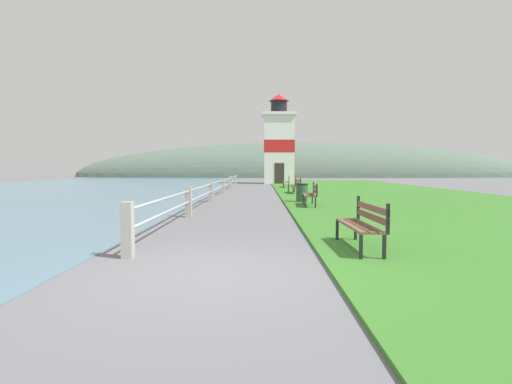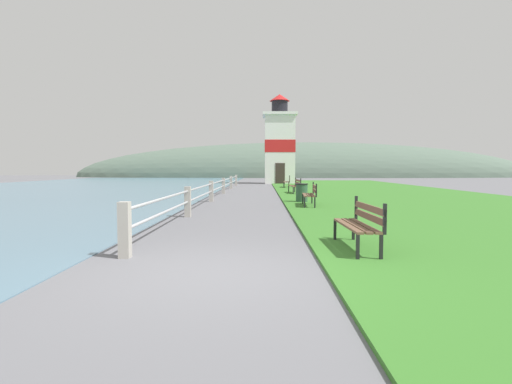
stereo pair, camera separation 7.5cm
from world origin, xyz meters
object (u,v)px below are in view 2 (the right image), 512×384
at_px(park_bench_near, 361,222).
at_px(park_bench_far, 296,185).
at_px(lighthouse, 280,145).
at_px(park_bench_by_lighthouse, 288,181).
at_px(park_bench_midway, 311,193).
at_px(trash_bin, 302,193).

relative_size(park_bench_near, park_bench_far, 0.90).
bearing_deg(lighthouse, park_bench_by_lighthouse, -88.46).
bearing_deg(park_bench_by_lighthouse, park_bench_midway, 93.86).
relative_size(park_bench_far, park_bench_by_lighthouse, 1.13).
distance_m(park_bench_near, park_bench_midway, 8.24).
height_order(park_bench_by_lighthouse, lighthouse, lighthouse).
bearing_deg(trash_bin, park_bench_by_lighthouse, 89.05).
bearing_deg(park_bench_midway, park_bench_far, -86.71).
height_order(park_bench_near, park_bench_far, same).
bearing_deg(trash_bin, park_bench_near, -89.66).
height_order(park_bench_midway, park_bench_far, same).
relative_size(park_bench_by_lighthouse, lighthouse, 0.20).
distance_m(park_bench_near, lighthouse, 32.35).
distance_m(park_bench_far, trash_bin, 6.07).
height_order(park_bench_near, lighthouse, lighthouse).
height_order(park_bench_far, lighthouse, lighthouse).
relative_size(park_bench_near, lighthouse, 0.21).
bearing_deg(park_bench_near, lighthouse, -91.32).
xyz_separation_m(park_bench_midway, lighthouse, (-0.19, 23.94, 3.28)).
xyz_separation_m(park_bench_near, trash_bin, (-0.06, 10.08, -0.11)).
bearing_deg(lighthouse, trash_bin, -89.94).
bearing_deg(park_bench_by_lighthouse, trash_bin, 93.09).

